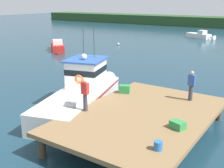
{
  "coord_description": "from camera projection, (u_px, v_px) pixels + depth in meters",
  "views": [
    {
      "loc": [
        10.67,
        -11.43,
        6.43
      ],
      "look_at": [
        1.2,
        2.74,
        1.4
      ],
      "focal_mm": 45.87,
      "sensor_mm": 36.0,
      "label": 1
    }
  ],
  "objects": [
    {
      "name": "ground_plane",
      "position": [
        69.0,
        115.0,
        16.62
      ],
      "size": [
        200.0,
        200.0,
        0.0
      ],
      "primitive_type": "plane",
      "color": "#193847"
    },
    {
      "name": "crate_single_far",
      "position": [
        178.0,
        125.0,
        12.05
      ],
      "size": [
        0.71,
        0.61,
        0.33
      ],
      "primitive_type": "cube",
      "rotation": [
        0.0,
        0.0,
        -0.32
      ],
      "color": "#2D8442",
      "rests_on": "dock"
    },
    {
      "name": "crate_single_by_cleat",
      "position": [
        125.0,
        89.0,
        16.66
      ],
      "size": [
        0.72,
        0.63,
        0.46
      ],
      "primitive_type": "cube",
      "rotation": [
        0.0,
        0.0,
        0.38
      ],
      "color": "#2D8442",
      "rests_on": "dock"
    },
    {
      "name": "moored_boat_far_right",
      "position": [
        200.0,
        36.0,
        49.28
      ],
      "size": [
        5.58,
        3.25,
        1.43
      ],
      "color": "white",
      "rests_on": "ground"
    },
    {
      "name": "dock",
      "position": [
        142.0,
        116.0,
        13.76
      ],
      "size": [
        6.0,
        9.0,
        1.2
      ],
      "color": "#4C3D2D",
      "rests_on": "ground"
    },
    {
      "name": "bait_bucket",
      "position": [
        158.0,
        146.0,
        10.33
      ],
      "size": [
        0.32,
        0.32,
        0.34
      ],
      "primitive_type": "cylinder",
      "color": "#2866B2",
      "rests_on": "dock"
    },
    {
      "name": "deckhand_by_the_boat",
      "position": [
        85.0,
        94.0,
        13.8
      ],
      "size": [
        0.36,
        0.22,
        1.63
      ],
      "color": "#383842",
      "rests_on": "dock"
    },
    {
      "name": "mooring_buoy_spare_mooring",
      "position": [
        118.0,
        44.0,
        42.19
      ],
      "size": [
        0.33,
        0.33,
        0.33
      ],
      "primitive_type": "sphere",
      "color": "silver",
      "rests_on": "ground"
    },
    {
      "name": "moored_boat_mid_harbor",
      "position": [
        58.0,
        47.0,
        37.54
      ],
      "size": [
        5.12,
        4.78,
        1.49
      ],
      "color": "red",
      "rests_on": "ground"
    },
    {
      "name": "main_fishing_boat",
      "position": [
        83.0,
        93.0,
        17.34
      ],
      "size": [
        4.7,
        9.91,
        4.8
      ],
      "color": "silver",
      "rests_on": "ground"
    },
    {
      "name": "deckhand_further_back",
      "position": [
        191.0,
        85.0,
        15.25
      ],
      "size": [
        0.36,
        0.22,
        1.63
      ],
      "color": "#383842",
      "rests_on": "dock"
    },
    {
      "name": "mooring_buoy_outer",
      "position": [
        71.0,
        60.0,
        31.22
      ],
      "size": [
        0.32,
        0.32,
        0.32
      ],
      "primitive_type": "sphere",
      "color": "silver",
      "rests_on": "ground"
    }
  ]
}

